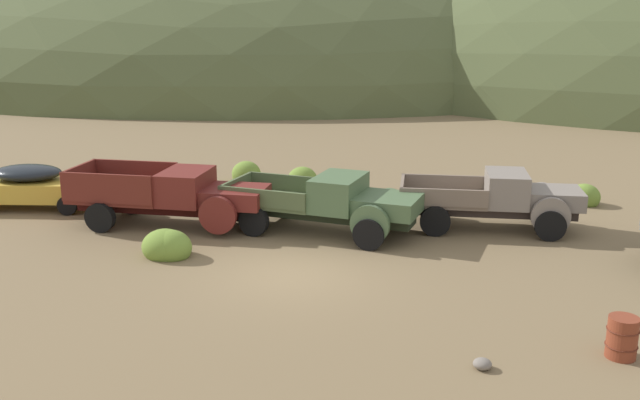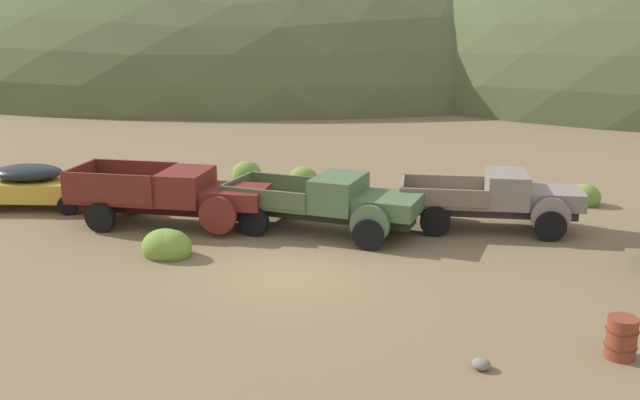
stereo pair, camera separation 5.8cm
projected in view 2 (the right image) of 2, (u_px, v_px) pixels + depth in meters
ground_plane at (292, 274)px, 19.15m from camera, size 300.00×300.00×0.00m
hill_center at (259, 70)px, 86.43m from camera, size 88.10×83.26×32.68m
car_faded_yellow at (41, 185)px, 25.50m from camera, size 5.26×3.00×1.57m
truck_oxblood at (181, 196)px, 23.20m from camera, size 6.61×2.93×1.91m
truck_weathered_green at (336, 203)px, 22.38m from camera, size 6.37×2.93×1.89m
truck_primer_gray at (503, 200)px, 22.87m from camera, size 5.95×2.99×1.89m
oil_drum_foreground at (621, 338)px, 14.42m from camera, size 0.65×0.65×0.88m
bush_back_edge at (584, 197)px, 26.04m from camera, size 1.14×1.09×0.99m
bush_front_right at (245, 175)px, 29.59m from camera, size 1.33×1.18×1.12m
bush_front_left at (166, 246)px, 20.53m from camera, size 1.53×1.24×1.03m
bush_lone_scrub at (302, 182)px, 28.42m from camera, size 1.27×1.30×1.10m
rock_small at (481, 364)px, 14.03m from camera, size 0.37×0.37×0.22m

